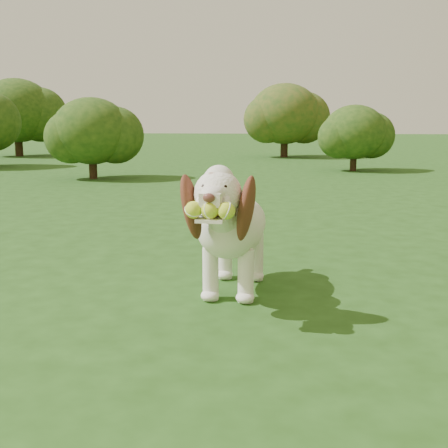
# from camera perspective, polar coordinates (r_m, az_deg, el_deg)

# --- Properties ---
(ground) EXTENTS (80.00, 80.00, 0.00)m
(ground) POSITION_cam_1_polar(r_m,az_deg,el_deg) (3.60, 3.95, -6.98)
(ground) COLOR #1F4313
(ground) RESTS_ON ground
(dog) EXTENTS (0.48, 1.30, 0.85)m
(dog) POSITION_cam_1_polar(r_m,az_deg,el_deg) (3.46, 0.81, 0.02)
(dog) COLOR white
(dog) RESTS_ON ground
(shrub_a) EXTENTS (1.43, 1.43, 1.48)m
(shrub_a) POSITION_cam_1_polar(r_m,az_deg,el_deg) (10.66, -13.31, 9.17)
(shrub_a) COLOR #382314
(shrub_a) RESTS_ON ground
(shrub_c) EXTENTS (1.34, 1.34, 1.39)m
(shrub_c) POSITION_cam_1_polar(r_m,az_deg,el_deg) (12.32, 13.12, 9.08)
(shrub_c) COLOR #382314
(shrub_c) RESTS_ON ground
(shrub_g) EXTENTS (2.19, 2.19, 2.27)m
(shrub_g) POSITION_cam_1_polar(r_m,az_deg,el_deg) (17.91, -20.33, 10.75)
(shrub_g) COLOR #382314
(shrub_g) RESTS_ON ground
(shrub_i) EXTENTS (2.03, 2.03, 2.10)m
(shrub_i) POSITION_cam_1_polar(r_m,az_deg,el_deg) (16.49, 6.20, 11.06)
(shrub_i) COLOR #382314
(shrub_i) RESTS_ON ground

